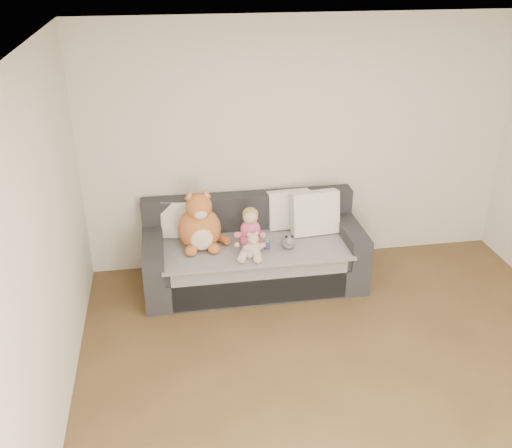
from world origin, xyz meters
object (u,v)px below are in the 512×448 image
at_px(plush_cat, 200,226).
at_px(sippy_cup, 267,244).
at_px(toddler, 250,233).
at_px(teddy_bear, 253,246).
at_px(sofa, 253,254).

height_order(plush_cat, sippy_cup, plush_cat).
bearing_deg(toddler, teddy_bear, -76.20).
distance_m(sofa, sippy_cup, 0.31).
relative_size(toddler, teddy_bear, 1.74).
xyz_separation_m(toddler, teddy_bear, (0.01, -0.12, -0.08)).
xyz_separation_m(sofa, teddy_bear, (-0.05, -0.31, 0.27)).
xyz_separation_m(toddler, plush_cat, (-0.48, 0.13, 0.05)).
distance_m(sofa, teddy_bear, 0.41).
xyz_separation_m(sofa, sippy_cup, (0.10, -0.20, 0.22)).
height_order(sofa, sippy_cup, sofa).
bearing_deg(plush_cat, toddler, -18.20).
relative_size(sofa, teddy_bear, 8.61).
xyz_separation_m(plush_cat, teddy_bear, (0.48, -0.25, -0.13)).
distance_m(sofa, plush_cat, 0.67).
relative_size(toddler, plush_cat, 0.69).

